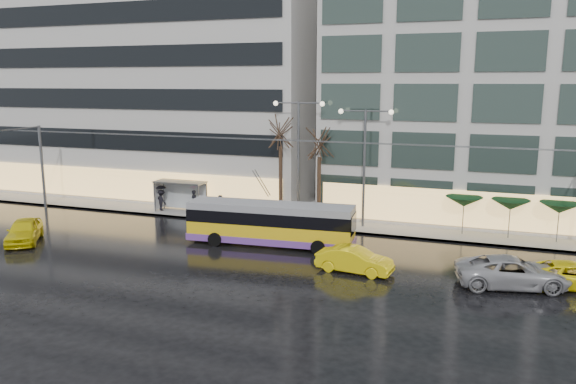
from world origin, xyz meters
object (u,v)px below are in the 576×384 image
at_px(trolleybus, 270,225).
at_px(street_lamp_near, 298,144).
at_px(taxi_a, 24,231).
at_px(bus_shelter, 177,189).

xyz_separation_m(trolleybus, street_lamp_near, (-0.18, 6.38, 4.61)).
relative_size(street_lamp_near, taxi_a, 1.93).
height_order(street_lamp_near, taxi_a, street_lamp_near).
height_order(trolleybus, bus_shelter, trolleybus).
bearing_deg(bus_shelter, trolleybus, -30.67).
bearing_deg(trolleybus, taxi_a, -163.09).
xyz_separation_m(trolleybus, bus_shelter, (-10.57, 6.27, 0.58)).
distance_m(bus_shelter, taxi_a, 12.31).
relative_size(bus_shelter, taxi_a, 0.90).
height_order(bus_shelter, taxi_a, bus_shelter).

